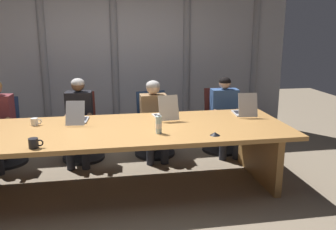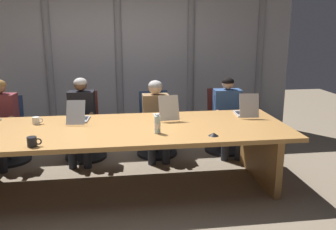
# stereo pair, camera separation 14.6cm
# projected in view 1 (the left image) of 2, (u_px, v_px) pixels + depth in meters

# --- Properties ---
(ground_plane) EXTENTS (12.04, 12.04, 0.00)m
(ground_plane) POSITION_uv_depth(u_px,v_px,m) (124.00, 188.00, 4.36)
(ground_plane) COLOR #7F705B
(conference_table) EXTENTS (3.88, 1.35, 0.74)m
(conference_table) POSITION_uv_depth(u_px,v_px,m) (122.00, 140.00, 4.21)
(conference_table) COLOR #B77F42
(conference_table) RESTS_ON ground_plane
(curtain_backdrop) EXTENTS (6.02, 0.17, 2.72)m
(curtain_backdrop) POSITION_uv_depth(u_px,v_px,m) (114.00, 57.00, 6.10)
(curtain_backdrop) COLOR #9999A0
(curtain_backdrop) RESTS_ON ground_plane
(laptop_left_mid) EXTENTS (0.26, 0.46, 0.29)m
(laptop_left_mid) POSITION_uv_depth(u_px,v_px,m) (78.00, 118.00, 4.41)
(laptop_left_mid) COLOR #A8ADB7
(laptop_left_mid) RESTS_ON conference_table
(laptop_center) EXTENTS (0.30, 0.44, 0.32)m
(laptop_center) POSITION_uv_depth(u_px,v_px,m) (165.00, 114.00, 4.59)
(laptop_center) COLOR beige
(laptop_center) RESTS_ON conference_table
(laptop_right_mid) EXTENTS (0.28, 0.43, 0.31)m
(laptop_right_mid) POSITION_uv_depth(u_px,v_px,m) (244.00, 111.00, 4.76)
(laptop_right_mid) COLOR #BCBCC1
(laptop_right_mid) RESTS_ON conference_table
(office_chair_left_end) EXTENTS (0.60, 0.60, 0.90)m
(office_chair_left_end) POSITION_uv_depth(u_px,v_px,m) (4.00, 139.00, 5.09)
(office_chair_left_end) COLOR navy
(office_chair_left_end) RESTS_ON ground_plane
(office_chair_left_mid) EXTENTS (0.60, 0.60, 0.94)m
(office_chair_left_mid) POSITION_uv_depth(u_px,v_px,m) (82.00, 134.00, 5.27)
(office_chair_left_mid) COLOR #511E19
(office_chair_left_mid) RESTS_ON ground_plane
(office_chair_center) EXTENTS (0.60, 0.60, 0.92)m
(office_chair_center) POSITION_uv_depth(u_px,v_px,m) (154.00, 131.00, 5.45)
(office_chair_center) COLOR navy
(office_chair_center) RESTS_ON ground_plane
(office_chair_right_mid) EXTENTS (0.60, 0.60, 0.94)m
(office_chair_right_mid) POSITION_uv_depth(u_px,v_px,m) (221.00, 127.00, 5.63)
(office_chair_right_mid) COLOR #511E19
(office_chair_right_mid) RESTS_ON ground_plane
(person_left_mid) EXTENTS (0.40, 0.56, 1.18)m
(person_left_mid) POSITION_uv_depth(u_px,v_px,m) (79.00, 116.00, 5.04)
(person_left_mid) COLOR black
(person_left_mid) RESTS_ON ground_plane
(person_center) EXTENTS (0.39, 0.55, 1.12)m
(person_center) POSITION_uv_depth(u_px,v_px,m) (154.00, 115.00, 5.22)
(person_center) COLOR olive
(person_center) RESTS_ON ground_plane
(person_right_mid) EXTENTS (0.42, 0.56, 1.14)m
(person_right_mid) POSITION_uv_depth(u_px,v_px,m) (225.00, 111.00, 5.40)
(person_right_mid) COLOR #335184
(person_right_mid) RESTS_ON ground_plane
(water_bottle_primary) EXTENTS (0.07, 0.07, 0.21)m
(water_bottle_primary) POSITION_uv_depth(u_px,v_px,m) (159.00, 125.00, 3.96)
(water_bottle_primary) COLOR silver
(water_bottle_primary) RESTS_ON conference_table
(coffee_mug_near) EXTENTS (0.14, 0.09, 0.10)m
(coffee_mug_near) POSITION_uv_depth(u_px,v_px,m) (34.00, 143.00, 3.49)
(coffee_mug_near) COLOR black
(coffee_mug_near) RESTS_ON conference_table
(coffee_mug_far) EXTENTS (0.13, 0.08, 0.09)m
(coffee_mug_far) POSITION_uv_depth(u_px,v_px,m) (35.00, 122.00, 4.28)
(coffee_mug_far) COLOR white
(coffee_mug_far) RESTS_ON conference_table
(conference_mic_left_side) EXTENTS (0.11, 0.11, 0.03)m
(conference_mic_left_side) POSITION_uv_depth(u_px,v_px,m) (215.00, 134.00, 3.90)
(conference_mic_left_side) COLOR black
(conference_mic_left_side) RESTS_ON conference_table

